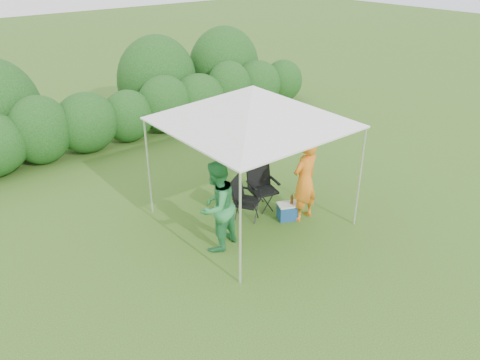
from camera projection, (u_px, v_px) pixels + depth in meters
ground at (267, 228)px, 9.47m from camera, size 70.00×70.00×0.00m
hedge at (127, 114)px, 13.28m from camera, size 13.61×1.53×1.80m
canopy at (253, 105)px, 8.71m from camera, size 3.10×3.10×2.83m
chair_right at (261, 184)px, 10.02m from camera, size 0.69×0.65×0.97m
chair_left at (243, 196)px, 9.57m from camera, size 0.71×0.70×0.92m
man at (305, 180)px, 9.42m from camera, size 0.68×0.48×1.77m
woman at (217, 206)px, 8.50m from camera, size 1.02×0.90×1.76m
cooler at (288, 211)px, 9.71m from camera, size 0.51×0.45×0.35m
bottle at (292, 199)px, 9.59m from camera, size 0.06×0.06×0.22m
lawn_toy at (261, 128)px, 14.22m from camera, size 0.56×0.47×0.28m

